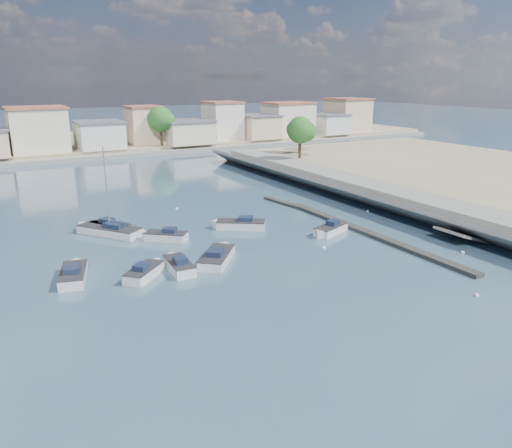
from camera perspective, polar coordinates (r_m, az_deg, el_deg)
The scene contains 17 objects.
ground at distance 72.25m, azimuth -7.79°, elevation 4.29°, with size 400.00×400.00×0.00m, color #2D435B.
seawall_walkway at distance 60.61m, azimuth 18.90°, elevation 2.06°, with size 5.00×90.00×1.80m, color slate.
breakwater at distance 52.68m, azimuth 10.59°, elevation -0.24°, with size 2.00×31.02×0.35m.
far_shore_land at distance 121.41m, azimuth -17.14°, elevation 8.97°, with size 160.00×40.00×1.40m, color gray.
far_shore_quay at distance 101.22m, azimuth -14.44°, elevation 7.64°, with size 160.00×2.50×0.80m, color slate.
far_town at distance 109.46m, azimuth -9.96°, elevation 10.94°, with size 113.01×12.80×8.35m.
shore_trees at distance 100.30m, azimuth -9.55°, elevation 11.21°, with size 74.56×38.32×7.92m.
motorboat_a at distance 41.06m, azimuth -8.86°, elevation -4.70°, with size 1.91×4.64×1.48m.
motorboat_b at distance 40.18m, azimuth -12.51°, elevation -5.39°, with size 3.90×3.82×1.48m.
motorboat_c at distance 51.57m, azimuth -2.02°, elevation -0.08°, with size 5.16×4.29×1.48m.
motorboat_d at distance 50.19m, azimuth 8.39°, elevation -0.72°, with size 4.48×2.96×1.48m.
motorboat_e at distance 41.32m, azimuth -20.11°, elevation -5.41°, with size 2.97×5.18×1.48m.
motorboat_f at distance 48.55m, azimuth -10.48°, elevation -1.42°, with size 4.10×3.80×1.48m.
motorboat_g at distance 52.57m, azimuth -16.08°, elevation -0.41°, with size 3.79×4.73×1.48m.
motorboat_h at distance 42.59m, azimuth -4.39°, elevation -3.75°, with size 4.79×5.20×1.48m.
sailboat at distance 51.81m, azimuth -16.61°, elevation -0.67°, with size 5.71×6.63×9.00m.
mooring_buoys at distance 51.35m, azimuth 8.83°, elevation -0.73°, with size 19.34×33.93×0.34m.
Camera 1 is at (-25.91, -25.73, 15.08)m, focal length 35.00 mm.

